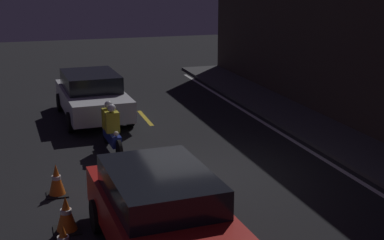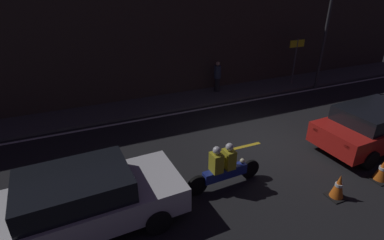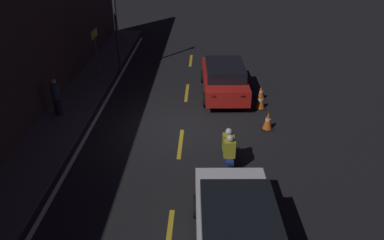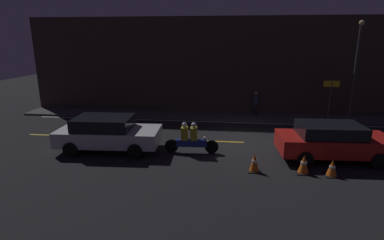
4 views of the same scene
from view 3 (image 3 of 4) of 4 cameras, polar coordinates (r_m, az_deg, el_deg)
The scene contains 17 objects.
ground_plane at distance 14.35m, azimuth -1.50°, elevation -1.51°, with size 56.00×56.00×0.00m, color black.
raised_curb at distance 15.36m, azimuth -19.51°, elevation -0.92°, with size 28.00×1.92×0.11m.
building_front at distance 14.69m, azimuth -25.50°, elevation 9.63°, with size 28.00×0.30×6.20m.
lane_dash_b at distance 9.96m, azimuth -3.53°, elevation -17.36°, with size 2.00×0.14×0.01m.
lane_dash_c at distance 13.49m, azimuth -1.76°, elevation -3.61°, with size 2.00×0.14×0.01m.
lane_dash_d at distance 17.47m, azimuth -0.79°, elevation 4.19°, with size 2.00×0.14×0.01m.
lane_dash_e at distance 21.65m, azimuth -0.18°, elevation 9.04°, with size 2.00×0.14×0.01m.
lane_solid_kerb at distance 14.98m, azimuth -15.17°, elevation -1.19°, with size 25.20×0.14×0.01m.
sedan_white at distance 9.01m, azimuth 7.03°, elevation -16.59°, with size 4.50×2.18×1.50m.
taxi_red at distance 17.11m, azimuth 4.91°, elevation 6.45°, with size 4.50×2.14×1.50m.
motorcycle at distance 11.96m, azimuth 5.56°, elevation -4.72°, with size 2.33×0.39×1.36m.
traffic_cone_near at distance 14.53m, azimuth 11.48°, elevation -0.13°, with size 0.47×0.47×0.72m.
traffic_cone_mid at distance 16.10m, azimuth 10.40°, elevation 2.87°, with size 0.51×0.51×0.71m.
traffic_cone_far at distance 17.00m, azimuth 10.42°, elevation 4.10°, with size 0.48×0.48×0.61m.
pedestrian at distance 15.91m, azimuth -20.01°, elevation 3.34°, with size 0.34×0.34×1.52m.
shop_sign at distance 19.23m, azimuth -14.52°, elevation 11.27°, with size 0.90×0.08×2.40m.
street_lamp at distance 19.44m, azimuth -11.70°, elevation 16.16°, with size 0.28×0.28×5.76m.
Camera 3 is at (-12.43, -0.85, 7.11)m, focal length 35.00 mm.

